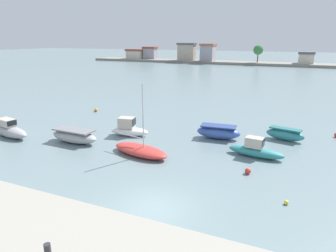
{
  "coord_description": "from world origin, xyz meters",
  "views": [
    {
      "loc": [
        6.37,
        -12.58,
        8.6
      ],
      "look_at": [
        -4.1,
        11.34,
        0.96
      ],
      "focal_mm": 32.22,
      "sensor_mm": 36.0,
      "label": 1
    }
  ],
  "objects_px": {
    "moored_boat_5": "(256,150)",
    "moored_boat_0": "(10,130)",
    "moored_boat_1": "(74,136)",
    "moored_boat_6": "(285,134)",
    "mooring_buoy_2": "(96,110)",
    "moored_boat_3": "(141,150)",
    "mooring_buoy_1": "(286,202)",
    "moored_boat_4": "(218,132)",
    "mooring_buoy_3": "(248,171)",
    "moored_boat_2": "(129,129)"
  },
  "relations": [
    {
      "from": "moored_boat_5",
      "to": "moored_boat_6",
      "type": "relative_size",
      "value": 1.26
    },
    {
      "from": "moored_boat_5",
      "to": "moored_boat_0",
      "type": "bearing_deg",
      "value": -162.65
    },
    {
      "from": "moored_boat_3",
      "to": "mooring_buoy_3",
      "type": "xyz_separation_m",
      "value": [
        8.09,
        -0.15,
        -0.18
      ]
    },
    {
      "from": "moored_boat_0",
      "to": "moored_boat_1",
      "type": "distance_m",
      "value": 6.49
    },
    {
      "from": "moored_boat_5",
      "to": "mooring_buoy_2",
      "type": "relative_size",
      "value": 10.09
    },
    {
      "from": "moored_boat_0",
      "to": "moored_boat_6",
      "type": "relative_size",
      "value": 1.43
    },
    {
      "from": "moored_boat_3",
      "to": "mooring_buoy_3",
      "type": "height_order",
      "value": "moored_boat_3"
    },
    {
      "from": "moored_boat_3",
      "to": "mooring_buoy_1",
      "type": "distance_m",
      "value": 11.1
    },
    {
      "from": "moored_boat_1",
      "to": "moored_boat_3",
      "type": "bearing_deg",
      "value": -0.32
    },
    {
      "from": "moored_boat_1",
      "to": "moored_boat_2",
      "type": "distance_m",
      "value": 4.82
    },
    {
      "from": "moored_boat_1",
      "to": "moored_boat_4",
      "type": "relative_size",
      "value": 1.16
    },
    {
      "from": "moored_boat_1",
      "to": "mooring_buoy_2",
      "type": "xyz_separation_m",
      "value": [
        -5.18,
        9.94,
        -0.35
      ]
    },
    {
      "from": "moored_boat_0",
      "to": "mooring_buoy_1",
      "type": "xyz_separation_m",
      "value": [
        23.58,
        -2.35,
        -0.48
      ]
    },
    {
      "from": "moored_boat_4",
      "to": "mooring_buoy_2",
      "type": "height_order",
      "value": "moored_boat_4"
    },
    {
      "from": "moored_boat_1",
      "to": "mooring_buoy_2",
      "type": "relative_size",
      "value": 10.83
    },
    {
      "from": "mooring_buoy_1",
      "to": "moored_boat_4",
      "type": "bearing_deg",
      "value": 123.35
    },
    {
      "from": "moored_boat_3",
      "to": "mooring_buoy_2",
      "type": "distance_m",
      "value": 15.54
    },
    {
      "from": "moored_boat_0",
      "to": "moored_boat_3",
      "type": "bearing_deg",
      "value": 14.21
    },
    {
      "from": "moored_boat_4",
      "to": "moored_boat_5",
      "type": "distance_m",
      "value": 4.77
    },
    {
      "from": "moored_boat_2",
      "to": "moored_boat_0",
      "type": "bearing_deg",
      "value": -164.94
    },
    {
      "from": "moored_boat_4",
      "to": "moored_boat_5",
      "type": "xyz_separation_m",
      "value": [
        3.66,
        -3.05,
        -0.07
      ]
    },
    {
      "from": "moored_boat_4",
      "to": "moored_boat_2",
      "type": "bearing_deg",
      "value": -167.5
    },
    {
      "from": "moored_boat_2",
      "to": "moored_boat_6",
      "type": "height_order",
      "value": "moored_boat_2"
    },
    {
      "from": "moored_boat_5",
      "to": "mooring_buoy_1",
      "type": "height_order",
      "value": "moored_boat_5"
    },
    {
      "from": "moored_boat_3",
      "to": "moored_boat_5",
      "type": "distance_m",
      "value": 8.7
    },
    {
      "from": "mooring_buoy_3",
      "to": "moored_boat_2",
      "type": "bearing_deg",
      "value": 160.91
    },
    {
      "from": "moored_boat_6",
      "to": "mooring_buoy_3",
      "type": "xyz_separation_m",
      "value": [
        -1.8,
        -8.27,
        -0.32
      ]
    },
    {
      "from": "mooring_buoy_2",
      "to": "mooring_buoy_1",
      "type": "bearing_deg",
      "value": -30.9
    },
    {
      "from": "mooring_buoy_1",
      "to": "moored_boat_1",
      "type": "bearing_deg",
      "value": 168.67
    },
    {
      "from": "moored_boat_0",
      "to": "moored_boat_5",
      "type": "bearing_deg",
      "value": 21.27
    },
    {
      "from": "moored_boat_4",
      "to": "mooring_buoy_3",
      "type": "height_order",
      "value": "moored_boat_4"
    },
    {
      "from": "moored_boat_3",
      "to": "moored_boat_0",
      "type": "bearing_deg",
      "value": -164.14
    },
    {
      "from": "moored_boat_3",
      "to": "moored_boat_5",
      "type": "bearing_deg",
      "value": 33.47
    },
    {
      "from": "moored_boat_1",
      "to": "moored_boat_3",
      "type": "relative_size",
      "value": 0.83
    },
    {
      "from": "mooring_buoy_2",
      "to": "moored_boat_6",
      "type": "bearing_deg",
      "value": -5.48
    },
    {
      "from": "moored_boat_5",
      "to": "moored_boat_6",
      "type": "xyz_separation_m",
      "value": [
        1.79,
        4.96,
        0.01
      ]
    },
    {
      "from": "moored_boat_3",
      "to": "moored_boat_5",
      "type": "xyz_separation_m",
      "value": [
        8.1,
        3.16,
        0.13
      ]
    },
    {
      "from": "mooring_buoy_2",
      "to": "moored_boat_5",
      "type": "bearing_deg",
      "value": -19.53
    },
    {
      "from": "moored_boat_2",
      "to": "moored_boat_3",
      "type": "height_order",
      "value": "moored_boat_3"
    },
    {
      "from": "moored_boat_1",
      "to": "moored_boat_5",
      "type": "distance_m",
      "value": 14.94
    },
    {
      "from": "moored_boat_1",
      "to": "moored_boat_6",
      "type": "height_order",
      "value": "moored_boat_1"
    },
    {
      "from": "moored_boat_1",
      "to": "mooring_buoy_1",
      "type": "height_order",
      "value": "moored_boat_1"
    },
    {
      "from": "moored_boat_2",
      "to": "moored_boat_6",
      "type": "distance_m",
      "value": 13.85
    },
    {
      "from": "mooring_buoy_2",
      "to": "mooring_buoy_3",
      "type": "bearing_deg",
      "value": -27.56
    },
    {
      "from": "moored_boat_3",
      "to": "moored_boat_4",
      "type": "bearing_deg",
      "value": 66.6
    },
    {
      "from": "moored_boat_5",
      "to": "mooring_buoy_2",
      "type": "xyz_separation_m",
      "value": [
        -19.83,
        7.04,
        -0.3
      ]
    },
    {
      "from": "moored_boat_6",
      "to": "moored_boat_0",
      "type": "bearing_deg",
      "value": -146.7
    },
    {
      "from": "moored_boat_3",
      "to": "moored_boat_5",
      "type": "relative_size",
      "value": 1.28
    },
    {
      "from": "mooring_buoy_3",
      "to": "mooring_buoy_1",
      "type": "bearing_deg",
      "value": -50.09
    },
    {
      "from": "moored_boat_6",
      "to": "moored_boat_1",
      "type": "bearing_deg",
      "value": -142.54
    }
  ]
}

